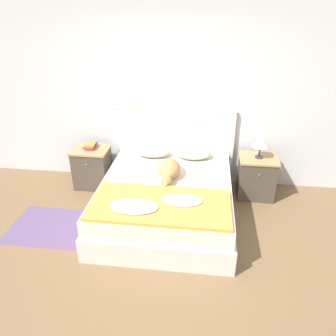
% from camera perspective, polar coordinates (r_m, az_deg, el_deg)
% --- Properties ---
extents(ground_plane, '(16.00, 16.00, 0.00)m').
position_cam_1_polar(ground_plane, '(3.58, -3.40, -18.31)').
color(ground_plane, brown).
extents(wall_back, '(9.00, 0.06, 2.55)m').
position_cam_1_polar(wall_back, '(4.78, 0.70, 11.87)').
color(wall_back, silver).
rests_on(wall_back, ground_plane).
extents(bed, '(1.67, 1.94, 0.52)m').
position_cam_1_polar(bed, '(4.23, -0.32, -5.59)').
color(bed, silver).
rests_on(bed, ground_plane).
extents(headboard, '(1.75, 0.06, 1.17)m').
position_cam_1_polar(headboard, '(4.93, 1.13, 4.10)').
color(headboard, silver).
rests_on(headboard, ground_plane).
extents(nightstand_left, '(0.52, 0.45, 0.61)m').
position_cam_1_polar(nightstand_left, '(5.04, -13.03, 0.14)').
color(nightstand_left, '#4C4238').
rests_on(nightstand_left, ground_plane).
extents(nightstand_right, '(0.52, 0.45, 0.61)m').
position_cam_1_polar(nightstand_right, '(4.82, 15.09, -1.47)').
color(nightstand_right, '#4C4238').
rests_on(nightstand_right, ground_plane).
extents(pillow_left, '(0.51, 0.34, 0.15)m').
position_cam_1_polar(pillow_left, '(4.75, -2.68, 3.01)').
color(pillow_left, beige).
rests_on(pillow_left, bed).
extents(pillow_right, '(0.51, 0.34, 0.15)m').
position_cam_1_polar(pillow_right, '(4.70, 4.36, 2.64)').
color(pillow_right, beige).
rests_on(pillow_right, bed).
extents(quilt, '(1.54, 0.77, 0.08)m').
position_cam_1_polar(quilt, '(3.62, -1.61, -6.38)').
color(quilt, gold).
rests_on(quilt, bed).
extents(dog, '(0.29, 0.64, 0.21)m').
position_cam_1_polar(dog, '(4.17, 0.16, -0.33)').
color(dog, tan).
rests_on(dog, bed).
extents(book_stack, '(0.16, 0.22, 0.07)m').
position_cam_1_polar(book_stack, '(4.93, -13.40, 3.80)').
color(book_stack, '#AD2D28').
rests_on(book_stack, nightstand_left).
extents(table_lamp, '(0.23, 0.23, 0.31)m').
position_cam_1_polar(table_lamp, '(4.60, 15.89, 4.36)').
color(table_lamp, '#2D2D33').
rests_on(table_lamp, nightstand_right).
extents(rug, '(1.03, 0.79, 0.00)m').
position_cam_1_polar(rug, '(4.45, -19.55, -9.54)').
color(rug, '#604C75').
rests_on(rug, ground_plane).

